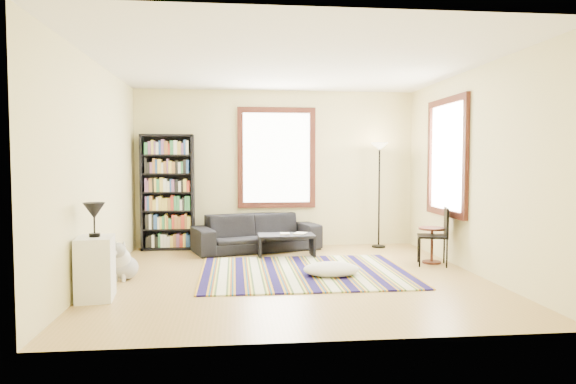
{
  "coord_description": "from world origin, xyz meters",
  "views": [
    {
      "loc": [
        -0.76,
        -6.73,
        1.53
      ],
      "look_at": [
        0.0,
        0.5,
        1.1
      ],
      "focal_mm": 32.0,
      "sensor_mm": 36.0,
      "label": 1
    }
  ],
  "objects": [
    {
      "name": "coffee_table",
      "position": [
        0.07,
        1.44,
        0.18
      ],
      "size": [
        0.99,
        0.7,
        0.36
      ],
      "primitive_type": "cube",
      "rotation": [
        0.0,
        0.0,
        -0.25
      ],
      "color": "black",
      "rests_on": "floor"
    },
    {
      "name": "bookshelf",
      "position": [
        -1.91,
        2.32,
        1.0
      ],
      "size": [
        0.9,
        0.3,
        2.0
      ],
      "primitive_type": "cube",
      "color": "black",
      "rests_on": "floor"
    },
    {
      "name": "window_back",
      "position": [
        0.0,
        2.47,
        1.6
      ],
      "size": [
        1.2,
        0.06,
        1.6
      ],
      "primitive_type": "cube",
      "color": "white",
      "rests_on": "wall_back"
    },
    {
      "name": "dog",
      "position": [
        -2.17,
        0.07,
        0.25
      ],
      "size": [
        0.51,
        0.59,
        0.5
      ],
      "primitive_type": null,
      "rotation": [
        0.0,
        0.0,
        -0.36
      ],
      "color": "silver",
      "rests_on": "floor"
    },
    {
      "name": "ceiling",
      "position": [
        0.0,
        0.0,
        2.85
      ],
      "size": [
        5.0,
        5.0,
        0.1
      ],
      "primitive_type": "cube",
      "color": "white",
      "rests_on": "floor"
    },
    {
      "name": "floor_cushion",
      "position": [
        0.53,
        -0.04,
        0.09
      ],
      "size": [
        0.86,
        0.72,
        0.19
      ],
      "primitive_type": "ellipsoid",
      "rotation": [
        0.0,
        0.0,
        0.23
      ],
      "color": "beige",
      "rests_on": "floor"
    },
    {
      "name": "book_a",
      "position": [
        -0.03,
        1.44,
        0.37
      ],
      "size": [
        0.17,
        0.22,
        0.02
      ],
      "primitive_type": "imported",
      "rotation": [
        0.0,
        0.0,
        -0.06
      ],
      "color": "beige",
      "rests_on": "coffee_table"
    },
    {
      "name": "floor_lamp",
      "position": [
        1.8,
        2.15,
        0.93
      ],
      "size": [
        0.38,
        0.38,
        1.86
      ],
      "primitive_type": null,
      "rotation": [
        0.0,
        0.0,
        0.33
      ],
      "color": "black",
      "rests_on": "floor"
    },
    {
      "name": "book_b",
      "position": [
        0.22,
        1.49,
        0.37
      ],
      "size": [
        0.27,
        0.3,
        0.02
      ],
      "primitive_type": "imported",
      "rotation": [
        0.0,
        0.0,
        -0.45
      ],
      "color": "beige",
      "rests_on": "coffee_table"
    },
    {
      "name": "wall_left",
      "position": [
        -2.55,
        0.0,
        1.4
      ],
      "size": [
        0.1,
        5.0,
        2.8
      ],
      "primitive_type": "cube",
      "color": "beige",
      "rests_on": "floor"
    },
    {
      "name": "rug",
      "position": [
        0.2,
        0.2,
        0.01
      ],
      "size": [
        2.84,
        2.27,
        0.02
      ],
      "primitive_type": "cube",
      "color": "#130D42",
      "rests_on": "floor"
    },
    {
      "name": "table_lamp",
      "position": [
        -2.3,
        -0.9,
        0.89
      ],
      "size": [
        0.3,
        0.3,
        0.38
      ],
      "primitive_type": null,
      "rotation": [
        0.0,
        0.0,
        0.32
      ],
      "color": "black",
      "rests_on": "white_cabinet"
    },
    {
      "name": "sofa",
      "position": [
        -0.38,
        2.05,
        0.31
      ],
      "size": [
        1.42,
        2.28,
        0.62
      ],
      "primitive_type": "imported",
      "rotation": [
        0.0,
        0.0,
        0.29
      ],
      "color": "black",
      "rests_on": "floor"
    },
    {
      "name": "floor",
      "position": [
        0.0,
        0.0,
        -0.05
      ],
      "size": [
        5.0,
        5.0,
        0.1
      ],
      "primitive_type": "cube",
      "color": "tan",
      "rests_on": "ground"
    },
    {
      "name": "window_right",
      "position": [
        2.47,
        0.8,
        1.6
      ],
      "size": [
        0.06,
        1.2,
        1.6
      ],
      "primitive_type": "cube",
      "color": "white",
      "rests_on": "wall_right"
    },
    {
      "name": "wall_back",
      "position": [
        0.0,
        2.55,
        1.4
      ],
      "size": [
        5.0,
        0.1,
        2.8
      ],
      "primitive_type": "cube",
      "color": "beige",
      "rests_on": "floor"
    },
    {
      "name": "white_cabinet",
      "position": [
        -2.3,
        -0.9,
        0.35
      ],
      "size": [
        0.43,
        0.54,
        0.7
      ],
      "primitive_type": "cube",
      "rotation": [
        0.0,
        0.0,
        0.11
      ],
      "color": "white",
      "rests_on": "floor"
    },
    {
      "name": "wall_right",
      "position": [
        2.55,
        0.0,
        1.4
      ],
      "size": [
        0.1,
        5.0,
        2.8
      ],
      "primitive_type": "cube",
      "color": "beige",
      "rests_on": "floor"
    },
    {
      "name": "side_table",
      "position": [
        2.2,
        0.67,
        0.27
      ],
      "size": [
        0.48,
        0.48,
        0.54
      ],
      "primitive_type": "cylinder",
      "rotation": [
        0.0,
        0.0,
        -0.22
      ],
      "color": "#431B10",
      "rests_on": "floor"
    },
    {
      "name": "folding_chair",
      "position": [
        2.15,
        0.53,
        0.43
      ],
      "size": [
        0.52,
        0.5,
        0.86
      ],
      "primitive_type": "cube",
      "rotation": [
        0.0,
        0.0,
        -0.29
      ],
      "color": "black",
      "rests_on": "floor"
    },
    {
      "name": "wall_front",
      "position": [
        0.0,
        -2.55,
        1.4
      ],
      "size": [
        5.0,
        0.1,
        2.8
      ],
      "primitive_type": "cube",
      "color": "beige",
      "rests_on": "floor"
    }
  ]
}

